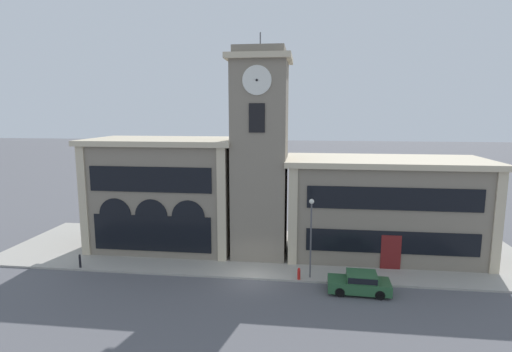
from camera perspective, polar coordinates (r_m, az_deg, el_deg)
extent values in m
plane|color=#56565B|center=(30.03, -0.62, -14.63)|extent=(300.00, 300.00, 0.00)
cube|color=#A39E93|center=(35.61, 0.71, -10.63)|extent=(44.47, 12.14, 0.15)
cube|color=gray|center=(33.01, 0.59, 2.03)|extent=(4.36, 4.36, 16.07)
cube|color=beige|center=(33.04, 0.61, 16.40)|extent=(5.06, 5.06, 0.45)
cube|color=gray|center=(33.11, 0.62, 17.30)|extent=(4.01, 4.01, 0.60)
cylinder|color=#4C4C51|center=(33.25, 0.62, 18.83)|extent=(0.10, 0.10, 1.20)
cylinder|color=silver|center=(30.65, 0.12, 13.54)|extent=(2.21, 0.10, 2.21)
cylinder|color=black|center=(30.58, 0.11, 13.55)|extent=(0.18, 0.04, 0.18)
cylinder|color=silver|center=(33.18, -3.32, 13.18)|extent=(0.10, 2.21, 2.21)
cylinder|color=black|center=(33.19, -3.44, 13.17)|extent=(0.04, 0.18, 0.18)
cube|color=black|center=(30.56, 0.12, 8.29)|extent=(1.22, 0.10, 2.20)
cube|color=gray|center=(36.83, -12.75, -2.75)|extent=(12.43, 7.03, 9.36)
cube|color=beige|center=(36.17, -13.02, 4.88)|extent=(13.13, 7.73, 0.45)
cube|color=beige|center=(36.15, -23.48, -3.50)|extent=(0.70, 0.16, 9.36)
cube|color=beige|center=(31.87, -4.95, -4.38)|extent=(0.70, 0.16, 9.36)
cube|color=black|center=(33.20, -14.94, -0.49)|extent=(10.19, 0.10, 2.06)
cube|color=black|center=(34.20, -14.63, -7.93)|extent=(9.94, 0.10, 3.00)
cylinder|color=black|center=(35.06, -19.48, -5.21)|extent=(2.73, 0.06, 2.73)
cylinder|color=black|center=(33.80, -14.74, -5.51)|extent=(2.73, 0.06, 2.73)
cylinder|color=black|center=(32.78, -9.67, -5.78)|extent=(2.73, 0.06, 2.73)
cube|color=gray|center=(35.47, 17.76, -4.65)|extent=(15.76, 7.03, 7.86)
cube|color=beige|center=(34.75, 18.09, 2.03)|extent=(16.46, 7.73, 0.45)
cube|color=beige|center=(31.39, 5.27, -6.00)|extent=(0.70, 0.16, 7.86)
cube|color=beige|center=(34.43, 31.34, -5.96)|extent=(0.70, 0.16, 7.86)
cube|color=black|center=(31.70, 19.07, -3.11)|extent=(12.92, 0.10, 1.73)
cube|color=maroon|center=(32.81, 18.69, -10.38)|extent=(1.50, 0.12, 2.83)
cube|color=black|center=(32.55, 18.76, -8.96)|extent=(12.92, 0.10, 1.76)
cube|color=#285633|center=(28.76, 14.46, -14.87)|extent=(4.20, 2.01, 0.71)
cube|color=#285633|center=(28.54, 14.85, -13.73)|extent=(2.05, 1.74, 0.52)
cube|color=black|center=(28.54, 14.85, -13.73)|extent=(1.97, 1.78, 0.39)
cylinder|color=black|center=(28.02, 11.88, -15.91)|extent=(0.66, 0.25, 0.65)
cylinder|color=black|center=(29.50, 11.75, -14.59)|extent=(0.66, 0.25, 0.65)
cylinder|color=black|center=(28.26, 17.28, -15.91)|extent=(0.66, 0.25, 0.65)
cylinder|color=black|center=(29.74, 16.85, -14.60)|extent=(0.66, 0.25, 0.65)
cylinder|color=#4C4C51|center=(29.42, 7.83, -9.19)|extent=(0.12, 0.12, 5.49)
sphere|color=silver|center=(28.65, 7.95, -3.62)|extent=(0.36, 0.36, 0.36)
cylinder|color=black|center=(34.50, -23.84, -11.16)|extent=(0.18, 0.18, 0.90)
sphere|color=black|center=(34.33, -23.89, -10.32)|extent=(0.16, 0.16, 0.16)
cylinder|color=red|center=(29.79, 6.14, -13.84)|extent=(0.22, 0.22, 0.70)
sphere|color=red|center=(29.63, 6.15, -13.08)|extent=(0.19, 0.19, 0.19)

